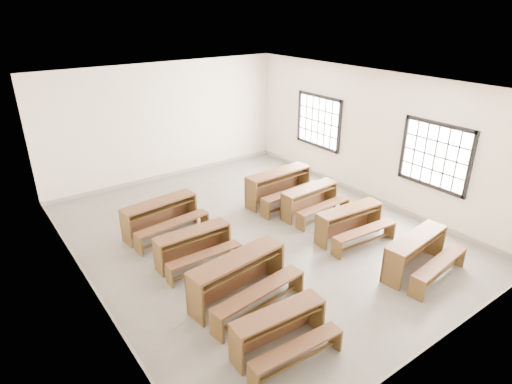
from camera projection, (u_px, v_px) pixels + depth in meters
room at (260, 138)px, 8.48m from camera, size 8.50×8.50×3.20m
desk_set_0 at (280, 329)px, 6.05m from camera, size 1.48×0.83×0.65m
desk_set_1 at (240, 276)px, 7.07m from camera, size 1.86×1.11×0.80m
desk_set_2 at (194, 244)px, 8.15m from camera, size 1.48×0.78×0.66m
desk_set_3 at (161, 215)px, 9.18m from camera, size 1.74×1.04×0.74m
desk_set_4 at (418, 252)px, 7.86m from camera, size 1.67×1.00×0.71m
desk_set_5 at (351, 221)px, 8.98m from camera, size 1.59×0.90×0.69m
desk_set_6 at (311, 199)px, 10.02m from camera, size 1.55×0.86×0.68m
desk_set_7 at (280, 184)px, 10.64m from camera, size 1.81×0.99×0.80m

